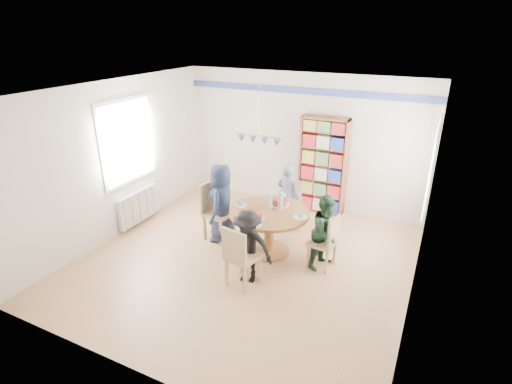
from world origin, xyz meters
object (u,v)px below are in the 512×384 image
Objects in this scene: dining_table at (269,222)px; chair_far at (291,202)px; person_far at (288,197)px; chair_right at (327,240)px; person_right at (326,232)px; chair_left at (215,208)px; chair_near at (239,255)px; person_near at (248,247)px; bookshelf at (323,167)px; radiator at (139,206)px; person_left at (221,203)px.

dining_table is 1.51× the size of chair_far.
chair_far is 0.67× the size of person_far.
person_right reaches higher than chair_right.
person_far is at bearing -92.59° from chair_far.
chair_left is 1.53m from chair_near.
dining_table is 1.14× the size of person_near.
person_right reaches higher than chair_far.
person_far is at bearing 91.22° from chair_near.
person_near is (-0.93, -0.84, 0.09)m from chair_right.
bookshelf is at bearing 109.58° from chair_right.
person_near is at bearing 74.82° from chair_near.
chair_right is at bearing -70.42° from bookshelf.
dining_table is 0.87m from person_near.
radiator is 0.52× the size of bookshelf.
person_right is at bearing -1.17° from chair_left.
chair_right is at bearing 1.30° from radiator.
person_right is at bearing 36.62° from person_near.
radiator is 2.66m from dining_table.
bookshelf is at bearing 69.65° from chair_far.
person_right reaches higher than chair_left.
person_right is (1.86, -0.02, -0.10)m from person_left.
person_left reaches higher than chair_left.
bookshelf is at bearing 34.83° from radiator.
bookshelf is (0.32, 1.00, 0.31)m from person_far.
person_far reaches higher than person_near.
chair_left is 0.20m from person_left.
person_near is at bearing -86.90° from dining_table.
chair_near is 0.49× the size of bookshelf.
person_far is at bearing 67.09° from person_right.
dining_table is (2.65, 0.12, 0.21)m from radiator.
person_right is 1.04× the size of person_near.
chair_far is 1.03m from bookshelf.
person_near is (2.70, -0.75, 0.22)m from radiator.
chair_left is 0.54× the size of bookshelf.
person_near is (0.05, -0.87, 0.01)m from dining_table.
chair_left reaches higher than dining_table.
person_near is at bearing -94.82° from bookshelf.
person_right is at bearing 2.05° from radiator.
chair_near is (1.07, -1.09, -0.05)m from chair_left.
bookshelf is at bearing 84.57° from chair_near.
dining_table is 1.04m from chair_near.
dining_table is at bearing -98.36° from bookshelf.
person_far is at bearing 40.27° from chair_left.
dining_table is at bearing 104.36° from person_far.
person_far is at bearing 92.54° from dining_table.
person_left is (-0.91, 1.07, 0.18)m from chair_near.
person_near is 2.83m from bookshelf.
chair_near is at bearing 157.61° from person_right.
person_near is at bearing -15.61° from radiator.
radiator is at bearing 33.50° from person_far.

